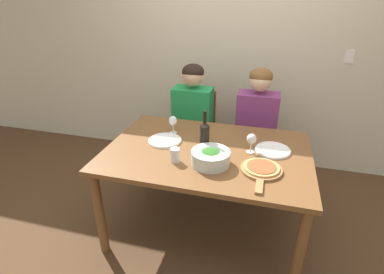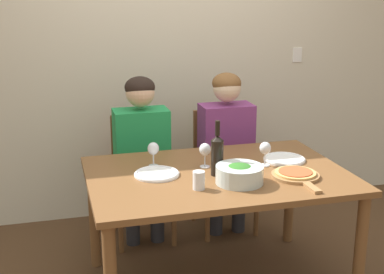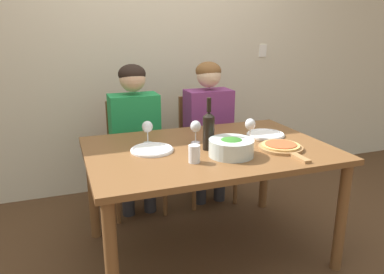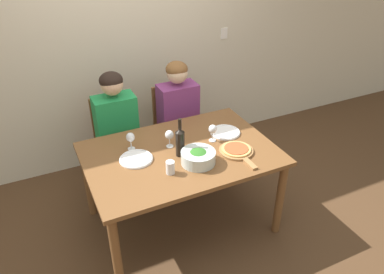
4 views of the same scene
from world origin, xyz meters
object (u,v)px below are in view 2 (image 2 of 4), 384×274
at_px(dinner_plate_left, 157,174).
at_px(dinner_plate_right, 284,159).
at_px(broccoli_bowl, 239,174).
at_px(pizza_on_board, 296,175).
at_px(person_man, 227,139).
at_px(water_tumbler, 199,180).
at_px(chair_right, 222,166).
at_px(wine_glass_left, 153,150).
at_px(wine_glass_centre, 205,151).
at_px(wine_glass_right, 265,149).
at_px(chair_left, 140,173).
at_px(person_woman, 142,145).
at_px(wine_bottle, 217,154).

xyz_separation_m(dinner_plate_left, dinner_plate_right, (0.83, 0.06, 0.00)).
height_order(broccoli_bowl, pizza_on_board, broccoli_bowl).
height_order(person_man, dinner_plate_left, person_man).
bearing_deg(water_tumbler, broccoli_bowl, 7.41).
xyz_separation_m(person_man, broccoli_bowl, (-0.25, -0.94, 0.07)).
height_order(chair_right, wine_glass_left, wine_glass_left).
height_order(chair_right, wine_glass_centre, wine_glass_centre).
distance_m(person_man, wine_glass_right, 0.71).
xyz_separation_m(person_man, dinner_plate_left, (-0.67, -0.69, 0.03)).
bearing_deg(water_tumbler, wine_glass_centre, 68.25).
bearing_deg(person_man, dinner_plate_left, -133.77).
bearing_deg(dinner_plate_left, pizza_on_board, -17.84).
distance_m(chair_left, dinner_plate_left, 0.85).
bearing_deg(person_woman, chair_right, 9.99).
relative_size(wine_bottle, wine_glass_left, 2.15).
height_order(person_woman, wine_glass_centre, person_woman).
distance_m(person_man, dinner_plate_left, 0.96).
bearing_deg(wine_glass_left, person_man, 39.17).
bearing_deg(water_tumbler, person_man, 63.13).
xyz_separation_m(broccoli_bowl, dinner_plate_right, (0.41, 0.30, -0.04)).
height_order(person_man, wine_bottle, person_man).
distance_m(broccoli_bowl, wine_glass_left, 0.58).
bearing_deg(dinner_plate_left, broccoli_bowl, -30.06).
xyz_separation_m(chair_left, dinner_plate_right, (0.79, -0.75, 0.28)).
distance_m(person_woman, person_man, 0.63).
relative_size(dinner_plate_left, pizza_on_board, 0.63).
distance_m(wine_bottle, water_tumbler, 0.26).
bearing_deg(dinner_plate_right, water_tumbler, -153.12).
bearing_deg(wine_bottle, wine_glass_centre, 100.83).
bearing_deg(chair_left, pizza_on_board, -55.34).
xyz_separation_m(chair_right, person_man, (0.00, -0.11, 0.24)).
height_order(chair_right, person_woman, person_woman).
height_order(person_man, water_tumbler, person_man).
relative_size(chair_right, person_man, 0.74).
bearing_deg(dinner_plate_right, dinner_plate_left, -176.02).
bearing_deg(chair_right, dinner_plate_left, -129.56).
distance_m(chair_right, wine_glass_centre, 0.90).
height_order(wine_glass_right, water_tumbler, wine_glass_right).
bearing_deg(dinner_plate_left, wine_glass_left, 85.26).
bearing_deg(wine_bottle, chair_left, 108.75).
height_order(chair_left, person_woman, person_woman).
bearing_deg(wine_glass_left, wine_bottle, -37.49).
relative_size(chair_left, wine_glass_centre, 5.94).
bearing_deg(broccoli_bowl, person_man, 75.24).
bearing_deg(person_man, dinner_plate_right, -75.58).
distance_m(wine_glass_left, wine_glass_right, 0.68).
bearing_deg(wine_bottle, chair_right, 69.85).
bearing_deg(water_tumbler, chair_right, 65.55).
height_order(broccoli_bowl, water_tumbler, broccoli_bowl).
height_order(chair_left, wine_glass_right, wine_glass_right).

